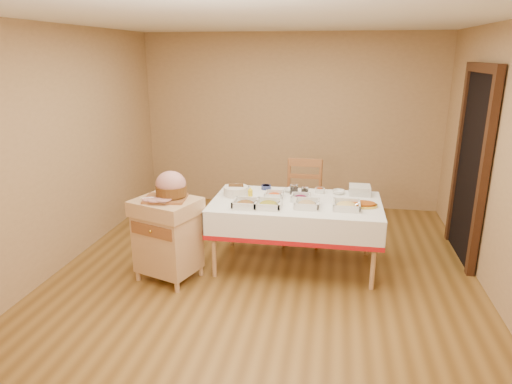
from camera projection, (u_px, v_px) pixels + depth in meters
room_shell at (265, 157)px, 4.55m from camera, size 5.00×5.00×5.00m
doorway at (472, 164)px, 5.09m from camera, size 0.09×1.10×2.20m
dining_table at (296, 215)px, 4.99m from camera, size 1.82×1.02×0.76m
butcher_cart at (168, 234)px, 4.73m from camera, size 0.75×0.69×0.87m
dining_chair at (303, 201)px, 5.68m from camera, size 0.47×0.45×1.04m
ham_on_board at (170, 187)px, 4.61m from camera, size 0.44×0.42×0.29m
serving_dish_a at (245, 204)px, 4.75m from camera, size 0.26×0.25×0.11m
serving_dish_b at (269, 204)px, 4.73m from camera, size 0.26×0.26×0.11m
serving_dish_c at (307, 204)px, 4.74m from camera, size 0.26×0.26×0.10m
serving_dish_d at (346, 205)px, 4.69m from camera, size 0.28×0.28×0.10m
serving_dish_e at (274, 195)px, 5.05m from camera, size 0.21×0.20×0.09m
serving_dish_f at (301, 197)px, 4.96m from camera, size 0.21×0.20×0.10m
small_bowl_left at (245, 189)px, 5.27m from camera, size 0.13×0.13×0.06m
small_bowl_mid at (266, 187)px, 5.37m from camera, size 0.12×0.12×0.05m
small_bowl_right at (320, 190)px, 5.23m from camera, size 0.11×0.11×0.06m
bowl_white_imported at (291, 190)px, 5.27m from camera, size 0.19×0.19×0.04m
bowl_small_imported at (339, 192)px, 5.19m from camera, size 0.18×0.18×0.04m
preserve_jar_left at (294, 189)px, 5.17m from camera, size 0.10×0.10×0.12m
preserve_jar_right at (305, 191)px, 5.14m from camera, size 0.09×0.09×0.11m
mustard_bottle at (250, 195)px, 4.92m from camera, size 0.05×0.05×0.16m
bread_basket at (236, 191)px, 5.13m from camera, size 0.28×0.28×0.12m
plate_stack at (360, 190)px, 5.17m from camera, size 0.24×0.24×0.10m
brass_platter at (363, 204)px, 4.77m from camera, size 0.30×0.22×0.04m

